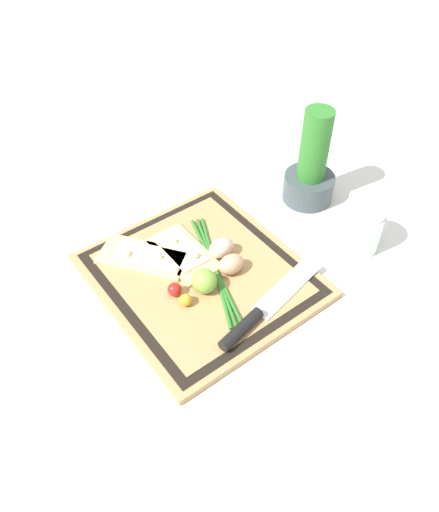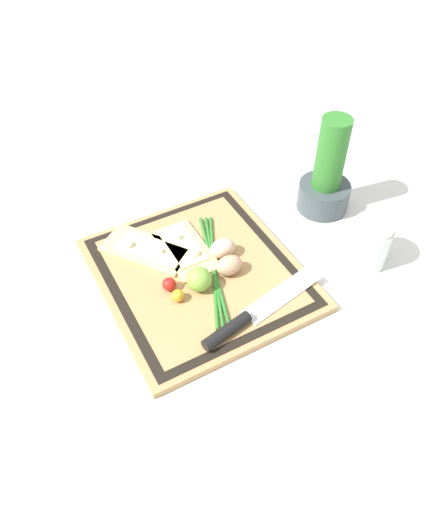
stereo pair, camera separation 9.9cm
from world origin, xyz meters
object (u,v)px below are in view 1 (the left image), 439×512
(lime, at_px, (204,281))
(sauce_jar, at_px, (361,231))
(egg_brown, at_px, (231,264))
(herb_pot, at_px, (311,170))
(cherry_tomato_yellow, at_px, (185,300))
(pizza_slice_near, at_px, (144,257))
(egg_pink, at_px, (221,248))
(knife, at_px, (256,315))
(cherry_tomato_red, at_px, (175,289))
(pizza_slice_far, at_px, (182,252))

(lime, distance_m, sauce_jar, 0.35)
(egg_brown, xyz_separation_m, herb_pot, (-0.09, 0.30, 0.04))
(cherry_tomato_yellow, height_order, sauce_jar, sauce_jar)
(egg_brown, bearing_deg, pizza_slice_near, -138.19)
(egg_pink, distance_m, lime, 0.10)
(knife, relative_size, herb_pot, 1.24)
(cherry_tomato_yellow, bearing_deg, lime, 99.24)
(pizza_slice_near, distance_m, cherry_tomato_yellow, 0.15)
(lime, distance_m, cherry_tomato_yellow, 0.05)
(sauce_jar, bearing_deg, cherry_tomato_red, -105.83)
(knife, distance_m, egg_pink, 0.17)
(herb_pot, xyz_separation_m, sauce_jar, (0.18, -0.03, -0.03))
(pizza_slice_far, relative_size, cherry_tomato_yellow, 6.62)
(pizza_slice_far, xyz_separation_m, sauce_jar, (0.19, 0.32, 0.02))
(pizza_slice_near, xyz_separation_m, knife, (0.25, 0.08, 0.00))
(cherry_tomato_yellow, bearing_deg, sauce_jar, 78.61)
(pizza_slice_near, distance_m, knife, 0.26)
(pizza_slice_near, xyz_separation_m, egg_pink, (0.08, 0.13, 0.01))
(knife, distance_m, cherry_tomato_yellow, 0.13)
(pizza_slice_far, bearing_deg, pizza_slice_near, -118.13)
(pizza_slice_near, distance_m, sauce_jar, 0.45)
(pizza_slice_far, bearing_deg, lime, -10.62)
(pizza_slice_near, relative_size, egg_brown, 3.61)
(cherry_tomato_red, xyz_separation_m, sauce_jar, (0.11, 0.39, 0.01))
(pizza_slice_far, bearing_deg, egg_pink, 51.99)
(knife, distance_m, herb_pot, 0.39)
(knife, distance_m, cherry_tomato_red, 0.16)
(lime, xyz_separation_m, sauce_jar, (0.09, 0.34, 0.00))
(egg_pink, bearing_deg, egg_brown, -14.10)
(egg_brown, height_order, herb_pot, herb_pot)
(pizza_slice_near, relative_size, lime, 3.99)
(pizza_slice_far, relative_size, herb_pot, 0.71)
(pizza_slice_far, bearing_deg, knife, 4.20)
(lime, bearing_deg, herb_pot, 104.67)
(egg_pink, bearing_deg, pizza_slice_far, -128.01)
(egg_brown, relative_size, lime, 1.11)
(pizza_slice_far, xyz_separation_m, cherry_tomato_red, (0.08, -0.07, 0.01))
(pizza_slice_far, xyz_separation_m, egg_brown, (0.10, 0.05, 0.01))
(pizza_slice_far, xyz_separation_m, knife, (0.21, 0.02, 0.00))
(lime, bearing_deg, cherry_tomato_yellow, -80.76)
(pizza_slice_far, relative_size, lime, 3.29)
(pizza_slice_near, xyz_separation_m, egg_brown, (0.13, 0.12, 0.01))
(cherry_tomato_yellow, xyz_separation_m, herb_pot, (-0.10, 0.41, 0.05))
(egg_pink, bearing_deg, cherry_tomato_red, -77.37)
(cherry_tomato_yellow, bearing_deg, knife, 38.91)
(pizza_slice_far, distance_m, egg_brown, 0.11)
(egg_brown, xyz_separation_m, sauce_jar, (0.09, 0.27, 0.01))
(knife, distance_m, sauce_jar, 0.30)
(pizza_slice_near, height_order, sauce_jar, sauce_jar)
(pizza_slice_near, height_order, lime, lime)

